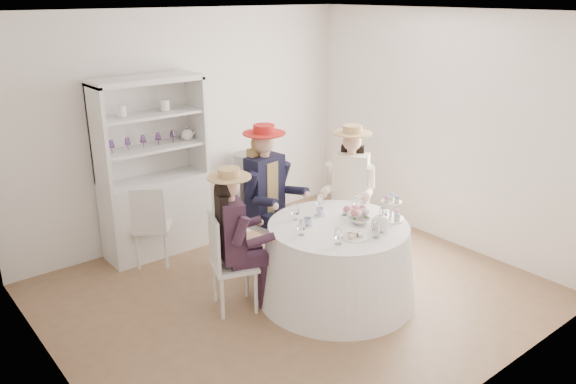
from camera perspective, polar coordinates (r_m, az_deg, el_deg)
ground at (r=5.76m, az=0.64°, el=-10.14°), size 4.50×4.50×0.00m
ceiling at (r=5.00m, az=0.76°, el=17.79°), size 4.50×4.50×0.00m
wall_back at (r=6.83m, az=-10.17°, el=6.58°), size 4.50×0.00×4.50m
wall_front at (r=3.99m, az=19.43°, el=-3.88°), size 4.50×0.00×4.50m
wall_left at (r=4.23m, az=-23.47°, el=-3.04°), size 0.00×4.50×4.50m
wall_right at (r=6.83m, az=15.45°, el=6.19°), size 0.00×4.50×4.50m
tea_table at (r=5.53m, az=5.02°, el=-7.05°), size 1.55×1.55×0.78m
hutch at (r=6.54m, az=-13.38°, el=-0.03°), size 1.27×0.64×2.02m
side_table at (r=7.24m, az=-4.09°, el=-1.02°), size 0.41×0.41×0.62m
hatbox at (r=7.08m, az=-4.18°, el=2.59°), size 0.40×0.40×0.34m
guest_left at (r=5.18m, az=-5.55°, el=-4.05°), size 0.58×0.53×1.40m
guest_mid at (r=5.96m, az=-2.21°, el=0.38°), size 0.58×0.61×1.58m
guest_right at (r=6.27m, az=6.32°, el=0.83°), size 0.65×0.61×1.51m
spare_chair at (r=6.26m, az=-13.76°, el=-3.13°), size 0.53×0.53×0.92m
teacup_a at (r=5.31m, az=1.99°, el=-3.09°), size 0.11×0.11×0.07m
teacup_b at (r=5.55m, az=3.23°, el=-2.06°), size 0.08×0.08×0.07m
teacup_c at (r=5.60m, az=5.99°, el=-2.00°), size 0.08×0.08×0.06m
flower_bowl at (r=5.41m, az=7.31°, el=-2.94°), size 0.20×0.20×0.05m
flower_arrangement at (r=5.47m, az=6.95°, el=-1.92°), size 0.19×0.18×0.07m
table_teapot at (r=5.25m, az=9.37°, el=-3.14°), size 0.24×0.17×0.18m
sandwich_plate at (r=5.11m, az=6.79°, el=-4.43°), size 0.26×0.26×0.06m
cupcake_stand at (r=5.53m, az=10.41°, el=-1.84°), size 0.27×0.27×0.25m
stemware_set at (r=5.34m, az=5.17°, el=-2.59°), size 0.91×0.92×0.15m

